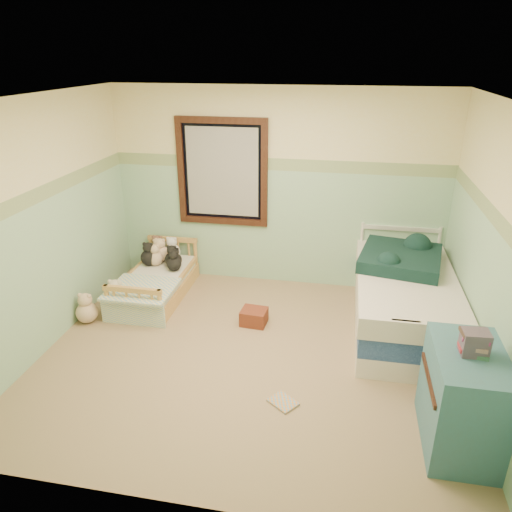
% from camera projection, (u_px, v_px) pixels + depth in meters
% --- Properties ---
extents(floor, '(4.20, 3.60, 0.02)m').
position_uv_depth(floor, '(250.00, 356.00, 4.91)').
color(floor, '#887450').
rests_on(floor, ground).
extents(ceiling, '(4.20, 3.60, 0.02)m').
position_uv_depth(ceiling, '(248.00, 97.00, 3.91)').
color(ceiling, white).
rests_on(ceiling, wall_back).
extents(wall_back, '(4.20, 0.04, 2.50)m').
position_uv_depth(wall_back, '(277.00, 190.00, 6.04)').
color(wall_back, beige).
rests_on(wall_back, floor).
extents(wall_front, '(4.20, 0.04, 2.50)m').
position_uv_depth(wall_front, '(187.00, 353.00, 2.78)').
color(wall_front, beige).
rests_on(wall_front, floor).
extents(wall_left, '(0.04, 3.60, 2.50)m').
position_uv_depth(wall_left, '(42.00, 227.00, 4.77)').
color(wall_left, beige).
rests_on(wall_left, floor).
extents(wall_right, '(0.04, 3.60, 2.50)m').
position_uv_depth(wall_right, '(493.00, 258.00, 4.05)').
color(wall_right, beige).
rests_on(wall_right, floor).
extents(wainscot_mint, '(4.20, 0.01, 1.50)m').
position_uv_depth(wainscot_mint, '(277.00, 228.00, 6.22)').
color(wainscot_mint, '#8FB99C').
rests_on(wainscot_mint, floor).
extents(border_strip, '(4.20, 0.01, 0.15)m').
position_uv_depth(border_strip, '(278.00, 165.00, 5.89)').
color(border_strip, '#35613C').
rests_on(border_strip, wall_back).
extents(window_frame, '(1.16, 0.06, 1.36)m').
position_uv_depth(window_frame, '(222.00, 173.00, 6.04)').
color(window_frame, black).
rests_on(window_frame, wall_back).
extents(window_blinds, '(0.92, 0.01, 1.12)m').
position_uv_depth(window_blinds, '(222.00, 172.00, 6.05)').
color(window_blinds, beige).
rests_on(window_blinds, window_frame).
extents(toddler_bed_frame, '(0.69, 1.38, 0.18)m').
position_uv_depth(toddler_bed_frame, '(157.00, 290.00, 6.05)').
color(toddler_bed_frame, '#A57C3B').
rests_on(toddler_bed_frame, floor).
extents(toddler_mattress, '(0.63, 1.32, 0.12)m').
position_uv_depth(toddler_mattress, '(156.00, 279.00, 6.00)').
color(toddler_mattress, silver).
rests_on(toddler_mattress, toddler_bed_frame).
extents(patchwork_quilt, '(0.75, 0.69, 0.03)m').
position_uv_depth(patchwork_quilt, '(141.00, 289.00, 5.58)').
color(patchwork_quilt, '#78ADCF').
rests_on(patchwork_quilt, toddler_mattress).
extents(plush_bed_brown, '(0.22, 0.22, 0.22)m').
position_uv_depth(plush_bed_brown, '(158.00, 251.00, 6.41)').
color(plush_bed_brown, brown).
rests_on(plush_bed_brown, toddler_mattress).
extents(plush_bed_white, '(0.21, 0.21, 0.21)m').
position_uv_depth(plush_bed_white, '(172.00, 252.00, 6.37)').
color(plush_bed_white, silver).
rests_on(plush_bed_white, toddler_mattress).
extents(plush_bed_tan, '(0.19, 0.19, 0.19)m').
position_uv_depth(plush_bed_tan, '(155.00, 258.00, 6.20)').
color(plush_bed_tan, beige).
rests_on(plush_bed_tan, toddler_mattress).
extents(plush_bed_dark, '(0.20, 0.20, 0.20)m').
position_uv_depth(plush_bed_dark, '(172.00, 259.00, 6.16)').
color(plush_bed_dark, black).
rests_on(plush_bed_dark, toddler_mattress).
extents(plush_floor_cream, '(0.26, 0.26, 0.26)m').
position_uv_depth(plush_floor_cream, '(117.00, 300.00, 5.72)').
color(plush_floor_cream, beige).
rests_on(plush_floor_cream, floor).
extents(plush_floor_tan, '(0.24, 0.24, 0.24)m').
position_uv_depth(plush_floor_tan, '(87.00, 312.00, 5.46)').
color(plush_floor_tan, beige).
rests_on(plush_floor_tan, floor).
extents(twin_bed_frame, '(0.99, 1.97, 0.22)m').
position_uv_depth(twin_bed_frame, '(401.00, 320.00, 5.33)').
color(twin_bed_frame, white).
rests_on(twin_bed_frame, floor).
extents(twin_boxspring, '(0.99, 1.97, 0.22)m').
position_uv_depth(twin_boxspring, '(403.00, 303.00, 5.24)').
color(twin_boxspring, navy).
rests_on(twin_boxspring, twin_bed_frame).
extents(twin_mattress, '(1.03, 2.01, 0.22)m').
position_uv_depth(twin_mattress, '(406.00, 285.00, 5.16)').
color(twin_mattress, silver).
rests_on(twin_mattress, twin_boxspring).
extents(teal_blanket, '(0.99, 1.03, 0.14)m').
position_uv_depth(teal_blanket, '(401.00, 258.00, 5.37)').
color(teal_blanket, '#0F2929').
rests_on(teal_blanket, twin_mattress).
extents(dresser, '(0.52, 0.83, 0.83)m').
position_uv_depth(dresser, '(463.00, 399.00, 3.67)').
color(dresser, teal).
rests_on(dresser, floor).
extents(book_stack, '(0.20, 0.16, 0.19)m').
position_uv_depth(book_stack, '(475.00, 343.00, 3.46)').
color(book_stack, brown).
rests_on(book_stack, dresser).
extents(red_pillow, '(0.30, 0.27, 0.18)m').
position_uv_depth(red_pillow, '(254.00, 317.00, 5.44)').
color(red_pillow, '#9B2C0A').
rests_on(red_pillow, floor).
extents(floor_book, '(0.30, 0.29, 0.02)m').
position_uv_depth(floor_book, '(283.00, 402.00, 4.23)').
color(floor_book, orange).
rests_on(floor_book, floor).
extents(extra_plush_0, '(0.19, 0.19, 0.19)m').
position_uv_depth(extra_plush_0, '(174.00, 264.00, 6.05)').
color(extra_plush_0, black).
rests_on(extra_plush_0, toddler_mattress).
extents(extra_plush_1, '(0.21, 0.21, 0.21)m').
position_uv_depth(extra_plush_1, '(149.00, 257.00, 6.20)').
color(extra_plush_1, black).
rests_on(extra_plush_1, toddler_mattress).
extents(extra_plush_2, '(0.17, 0.17, 0.17)m').
position_uv_depth(extra_plush_2, '(175.00, 260.00, 6.18)').
color(extra_plush_2, black).
rests_on(extra_plush_2, toddler_mattress).
extents(extra_plush_3, '(0.22, 0.22, 0.22)m').
position_uv_depth(extra_plush_3, '(161.00, 254.00, 6.31)').
color(extra_plush_3, beige).
rests_on(extra_plush_3, toddler_mattress).
extents(extra_plush_4, '(0.21, 0.21, 0.21)m').
position_uv_depth(extra_plush_4, '(159.00, 254.00, 6.32)').
color(extra_plush_4, beige).
rests_on(extra_plush_4, toddler_mattress).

